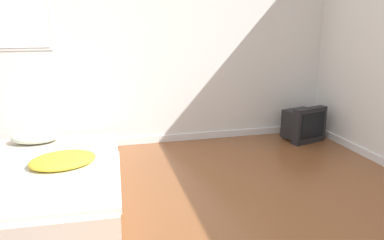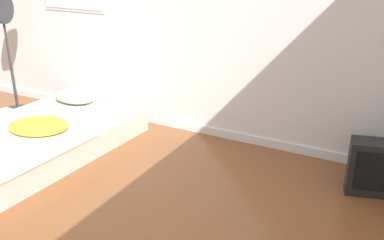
% 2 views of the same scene
% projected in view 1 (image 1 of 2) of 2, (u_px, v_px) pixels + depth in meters
% --- Properties ---
extents(wall_back, '(7.51, 0.08, 2.60)m').
position_uv_depth(wall_back, '(132.00, 43.00, 4.55)').
color(wall_back, white).
rests_on(wall_back, ground_plane).
extents(mattress_bed, '(1.42, 2.12, 0.38)m').
position_uv_depth(mattress_bed, '(46.00, 178.00, 3.45)').
color(mattress_bed, beige).
rests_on(mattress_bed, ground_plane).
extents(crt_tv, '(0.53, 0.48, 0.47)m').
position_uv_depth(crt_tv, '(303.00, 124.00, 4.95)').
color(crt_tv, black).
rests_on(crt_tv, ground_plane).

